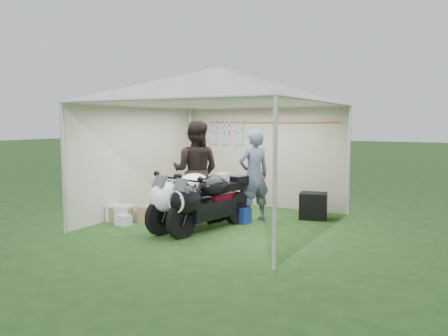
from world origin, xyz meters
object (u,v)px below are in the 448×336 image
at_px(paddock_stand, 240,215).
at_px(crate_3, 122,214).
at_px(motorcycle_white, 187,197).
at_px(person_dark_jacket, 196,171).
at_px(crate_0, 121,213).
at_px(equipment_box, 313,206).
at_px(crate_1, 148,213).
at_px(motorcycle_black, 207,200).
at_px(canopy_tent, 220,89).
at_px(crate_2, 123,220).
at_px(person_blue_jacket, 254,175).

xyz_separation_m(paddock_stand, crate_3, (-2.06, -1.06, -0.00)).
relative_size(motorcycle_white, person_dark_jacket, 1.06).
relative_size(motorcycle_white, crate_0, 4.33).
height_order(equipment_box, crate_1, equipment_box).
xyz_separation_m(person_dark_jacket, equipment_box, (2.00, 1.28, -0.73)).
bearing_deg(equipment_box, person_dark_jacket, -147.37).
bearing_deg(motorcycle_white, motorcycle_black, 9.74).
height_order(canopy_tent, paddock_stand, canopy_tent).
bearing_deg(paddock_stand, motorcycle_white, -124.36).
height_order(motorcycle_white, crate_1, motorcycle_white).
distance_m(motorcycle_black, crate_1, 1.52).
distance_m(person_dark_jacket, crate_2, 1.68).
bearing_deg(canopy_tent, equipment_box, 39.13).
relative_size(canopy_tent, person_dark_jacket, 2.85).
relative_size(motorcycle_black, person_dark_jacket, 1.04).
relative_size(canopy_tent, crate_3, 12.88).
xyz_separation_m(crate_1, crate_3, (-0.41, -0.29, -0.01)).
distance_m(motorcycle_black, crate_2, 1.75).
height_order(paddock_stand, crate_1, crate_1).
height_order(motorcycle_white, paddock_stand, motorcycle_white).
height_order(crate_0, crate_3, crate_0).
height_order(crate_0, crate_1, crate_0).
height_order(crate_1, crate_3, crate_1).
bearing_deg(crate_1, motorcycle_black, -6.01).
relative_size(person_blue_jacket, crate_2, 6.87).
bearing_deg(crate_3, equipment_box, 33.14).
height_order(motorcycle_white, crate_0, motorcycle_white).
bearing_deg(motorcycle_black, equipment_box, 67.44).
xyz_separation_m(person_blue_jacket, equipment_box, (0.98, 0.75, -0.64)).
relative_size(equipment_box, crate_2, 2.01).
relative_size(paddock_stand, person_blue_jacket, 0.22).
bearing_deg(crate_1, crate_3, -144.83).
distance_m(canopy_tent, paddock_stand, 2.46).
bearing_deg(crate_0, canopy_tent, 26.51).
xyz_separation_m(equipment_box, crate_2, (-2.99, -2.31, -0.17)).
distance_m(crate_0, crate_2, 0.35).
bearing_deg(person_dark_jacket, crate_1, 17.27).
relative_size(paddock_stand, crate_0, 0.82).
distance_m(crate_1, crate_3, 0.50).
distance_m(motorcycle_black, person_blue_jacket, 1.30).
xyz_separation_m(motorcycle_white, person_blue_jacket, (0.78, 1.19, 0.33)).
xyz_separation_m(motorcycle_white, person_dark_jacket, (-0.24, 0.65, 0.41)).
bearing_deg(crate_0, person_dark_jacket, 33.00).
height_order(motorcycle_black, person_blue_jacket, person_blue_jacket).
bearing_deg(equipment_box, crate_0, -147.23).
bearing_deg(equipment_box, person_blue_jacket, -142.72).
height_order(person_blue_jacket, crate_1, person_blue_jacket).
distance_m(motorcycle_black, paddock_stand, 1.03).
bearing_deg(paddock_stand, crate_2, -145.22).
xyz_separation_m(motorcycle_black, person_blue_jacket, (0.35, 1.21, 0.34)).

